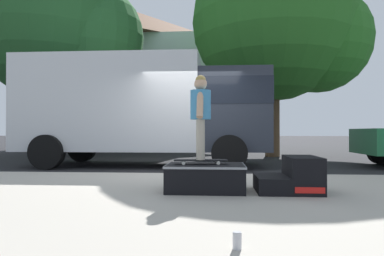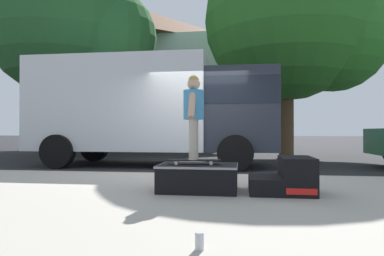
{
  "view_description": "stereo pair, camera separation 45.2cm",
  "coord_description": "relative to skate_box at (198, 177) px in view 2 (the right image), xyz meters",
  "views": [
    {
      "loc": [
        0.63,
        -7.63,
        0.98
      ],
      "look_at": [
        0.16,
        -1.13,
        1.05
      ],
      "focal_mm": 32.47,
      "sensor_mm": 36.0,
      "label": 1
    },
    {
      "loc": [
        1.08,
        -7.58,
        0.98
      ],
      "look_at": [
        0.16,
        -1.13,
        1.05
      ],
      "focal_mm": 32.47,
      "sensor_mm": 36.0,
      "label": 2
    }
  ],
  "objects": [
    {
      "name": "skate_box",
      "position": [
        0.0,
        0.0,
        0.0
      ],
      "size": [
        1.13,
        0.81,
        0.38
      ],
      "color": "black",
      "rests_on": "sidewalk_slab"
    },
    {
      "name": "soda_can",
      "position": [
        0.31,
        -2.48,
        -0.14
      ],
      "size": [
        0.07,
        0.07,
        0.13
      ],
      "color": "silver",
      "rests_on": "sidewalk_slab"
    },
    {
      "name": "street_tree_neighbour",
      "position": [
        2.71,
        8.76,
        4.82
      ],
      "size": [
        6.92,
        6.29,
        8.47
      ],
      "color": "brown",
      "rests_on": "ground"
    },
    {
      "name": "kicker_ramp",
      "position": [
        1.24,
        -0.0,
        0.0
      ],
      "size": [
        0.88,
        0.81,
        0.5
      ],
      "color": "black",
      "rests_on": "sidewalk_slab"
    },
    {
      "name": "box_truck",
      "position": [
        -1.85,
        4.79,
        1.38
      ],
      "size": [
        6.91,
        2.63,
        3.05
      ],
      "color": "silver",
      "rests_on": "ground"
    },
    {
      "name": "street_tree_main",
      "position": [
        -6.08,
        8.15,
        4.95
      ],
      "size": [
        6.87,
        6.25,
        8.58
      ],
      "color": "brown",
      "rests_on": "ground"
    },
    {
      "name": "sidewalk_slab",
      "position": [
        -0.46,
        -0.41,
        -0.26
      ],
      "size": [
        50.0,
        5.0,
        0.12
      ],
      "primitive_type": "cube",
      "color": "#A8A093",
      "rests_on": "ground"
    },
    {
      "name": "house_behind",
      "position": [
        -4.91,
        15.85,
        3.92
      ],
      "size": [
        9.54,
        8.22,
        8.4
      ],
      "color": "silver",
      "rests_on": "ground"
    },
    {
      "name": "ground_plane",
      "position": [
        -0.46,
        2.59,
        -0.32
      ],
      "size": [
        140.0,
        140.0,
        0.0
      ],
      "primitive_type": "plane",
      "color": "black"
    },
    {
      "name": "skateboard",
      "position": [
        -0.07,
        0.02,
        0.23
      ],
      "size": [
        0.8,
        0.28,
        0.07
      ],
      "color": "black",
      "rests_on": "skate_box"
    },
    {
      "name": "skater_kid",
      "position": [
        -0.07,
        0.02,
        0.97
      ],
      "size": [
        0.3,
        0.63,
        1.23
      ],
      "color": "#B7AD99",
      "rests_on": "skateboard"
    }
  ]
}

